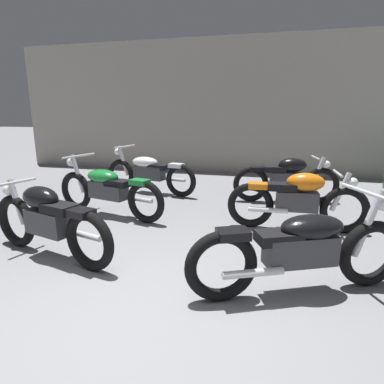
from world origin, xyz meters
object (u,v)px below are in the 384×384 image
object	(u,v)px
motorcycle_left_row_0	(48,220)
motorcycle_right_row_0	(302,248)
motorcycle_right_row_1	(298,199)
motorcycle_right_row_2	(287,178)
motorcycle_left_row_1	(108,189)
motorcycle_left_row_2	(149,172)

from	to	relation	value
motorcycle_left_row_0	motorcycle_right_row_0	world-z (taller)	motorcycle_right_row_0
motorcycle_left_row_0	motorcycle_right_row_1	size ratio (longest dim) A/B	0.98
motorcycle_right_row_2	motorcycle_left_row_1	bearing A→B (deg)	-151.33
motorcycle_left_row_2	motorcycle_right_row_0	world-z (taller)	same
motorcycle_left_row_2	motorcycle_right_row_1	world-z (taller)	motorcycle_left_row_2
motorcycle_left_row_0	motorcycle_left_row_2	distance (m)	3.21
motorcycle_right_row_0	motorcycle_right_row_2	size ratio (longest dim) A/B	1.03
motorcycle_right_row_0	motorcycle_left_row_2	bearing A→B (deg)	130.33
motorcycle_left_row_1	motorcycle_right_row_0	size ratio (longest dim) A/B	1.05
motorcycle_left_row_2	motorcycle_right_row_2	world-z (taller)	motorcycle_left_row_2
motorcycle_left_row_0	motorcycle_right_row_2	world-z (taller)	same
motorcycle_left_row_0	motorcycle_left_row_2	xyz separation A→B (m)	(-0.02, 3.21, -0.01)
motorcycle_right_row_1	motorcycle_right_row_0	bearing A→B (deg)	-92.34
motorcycle_left_row_2	motorcycle_right_row_1	size ratio (longest dim) A/B	1.09
motorcycle_left_row_1	motorcycle_right_row_0	bearing A→B (deg)	-30.41
motorcycle_left_row_1	motorcycle_right_row_0	xyz separation A→B (m)	(2.89, -1.70, 0.00)
motorcycle_right_row_0	motorcycle_right_row_1	bearing A→B (deg)	87.66
motorcycle_left_row_1	motorcycle_left_row_2	bearing A→B (deg)	87.13
motorcycle_right_row_0	motorcycle_right_row_2	world-z (taller)	motorcycle_right_row_0
motorcycle_right_row_2	motorcycle_right_row_0	bearing A→B (deg)	-89.45
motorcycle_left_row_0	motorcycle_left_row_2	bearing A→B (deg)	90.44
motorcycle_left_row_0	motorcycle_right_row_1	xyz separation A→B (m)	(2.86, 1.65, 0.00)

